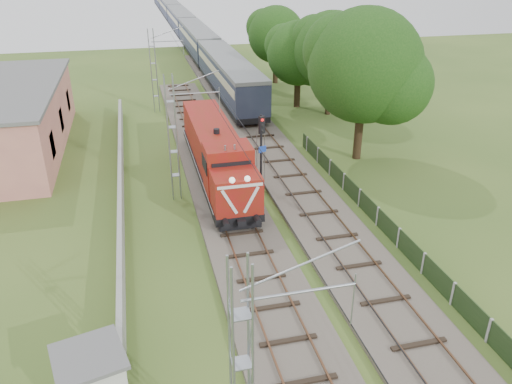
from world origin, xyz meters
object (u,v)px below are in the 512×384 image
object	(u,v)px
coach_rake	(180,20)
signal_post	(262,140)
relay_hut	(93,381)
locomotive	(216,152)

from	to	relation	value
coach_rake	signal_post	distance (m)	72.60
coach_rake	relay_hut	size ratio (longest dim) A/B	43.70
signal_post	relay_hut	xyz separation A→B (m)	(-10.03, -15.85, -2.38)
coach_rake	signal_post	xyz separation A→B (m)	(-2.37, -72.56, 0.91)
signal_post	locomotive	bearing A→B (deg)	140.38
coach_rake	signal_post	world-z (taller)	signal_post
locomotive	coach_rake	bearing A→B (deg)	85.94
relay_hut	locomotive	bearing A→B (deg)	67.68
locomotive	relay_hut	bearing A→B (deg)	-112.32
coach_rake	relay_hut	distance (m)	89.29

